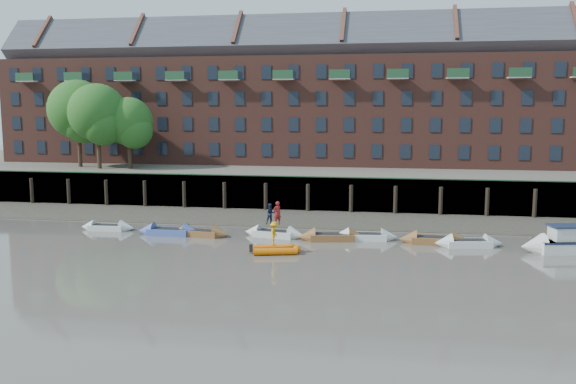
% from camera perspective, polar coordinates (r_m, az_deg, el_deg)
% --- Properties ---
extents(ground, '(220.00, 220.00, 0.00)m').
position_cam_1_polar(ground, '(35.40, 0.25, -7.88)').
color(ground, '#605B53').
rests_on(ground, ground).
extents(foreshore, '(110.00, 8.00, 0.50)m').
position_cam_1_polar(foreshore, '(52.79, 3.46, -2.61)').
color(foreshore, '#3D382F').
rests_on(foreshore, ground).
extents(mud_band, '(110.00, 1.60, 0.10)m').
position_cam_1_polar(mud_band, '(49.47, 3.03, -3.32)').
color(mud_band, '#4C4336').
rests_on(mud_band, ground).
extents(river_wall, '(110.00, 1.23, 3.30)m').
position_cam_1_polar(river_wall, '(56.83, 3.96, -0.23)').
color(river_wall, '#2D2A26').
rests_on(river_wall, ground).
extents(bank_terrace, '(110.00, 28.00, 3.20)m').
position_cam_1_polar(bank_terrace, '(70.28, 5.08, 1.33)').
color(bank_terrace, '#5E594D').
rests_on(bank_terrace, ground).
extents(apartment_terrace, '(80.60, 15.56, 20.98)m').
position_cam_1_polar(apartment_terrace, '(70.88, 5.26, 10.48)').
color(apartment_terrace, brown).
rests_on(apartment_terrace, bank_terrace).
extents(tree_cluster, '(11.76, 7.74, 9.40)m').
position_cam_1_polar(tree_cluster, '(68.47, -17.55, 7.04)').
color(tree_cluster, '#3A281C').
rests_on(tree_cluster, bank_terrace).
extents(rowboat_0, '(4.39, 1.39, 1.26)m').
position_cam_1_polar(rowboat_0, '(50.34, -16.53, -3.19)').
color(rowboat_0, silver).
rests_on(rowboat_0, ground).
extents(rowboat_1, '(4.91, 1.45, 1.42)m').
position_cam_1_polar(rowboat_1, '(47.38, -11.07, -3.65)').
color(rowboat_1, '#485FB5').
rests_on(rowboat_1, ground).
extents(rowboat_2, '(4.71, 1.95, 1.33)m').
position_cam_1_polar(rowboat_2, '(46.57, -8.20, -3.81)').
color(rowboat_2, brown).
rests_on(rowboat_2, ground).
extents(rowboat_3, '(4.97, 2.26, 1.39)m').
position_cam_1_polar(rowboat_3, '(45.80, -1.29, -3.91)').
color(rowboat_3, silver).
rests_on(rowboat_3, ground).
extents(rowboat_4, '(5.13, 2.30, 1.44)m').
position_cam_1_polar(rowboat_4, '(44.73, 4.12, -4.21)').
color(rowboat_4, brown).
rests_on(rowboat_4, ground).
extents(rowboat_5, '(4.86, 1.83, 1.38)m').
position_cam_1_polar(rowboat_5, '(45.11, 7.22, -4.16)').
color(rowboat_5, silver).
rests_on(rowboat_5, ground).
extents(rowboat_6, '(4.93, 1.43, 1.43)m').
position_cam_1_polar(rowboat_6, '(44.77, 13.51, -4.40)').
color(rowboat_6, brown).
rests_on(rowboat_6, ground).
extents(rowboat_7, '(4.91, 2.16, 1.38)m').
position_cam_1_polar(rowboat_7, '(44.48, 16.52, -4.60)').
color(rowboat_7, silver).
rests_on(rowboat_7, ground).
extents(rib_tender, '(3.26, 2.17, 0.55)m').
position_cam_1_polar(rib_tender, '(40.76, -1.03, -5.42)').
color(rib_tender, '#E66405').
rests_on(rib_tender, ground).
extents(motor_launch, '(5.96, 3.08, 2.35)m').
position_cam_1_polar(motor_launch, '(44.73, 23.88, -4.43)').
color(motor_launch, silver).
rests_on(motor_launch, ground).
extents(person_rower_a, '(0.76, 0.74, 1.77)m').
position_cam_1_polar(person_rower_a, '(45.47, -1.02, -1.98)').
color(person_rower_a, maroon).
rests_on(person_rower_a, rowboat_3).
extents(person_rower_b, '(0.95, 0.86, 1.57)m').
position_cam_1_polar(person_rower_b, '(45.68, -1.64, -2.06)').
color(person_rower_b, '#19233F').
rests_on(person_rower_b, rowboat_3).
extents(person_rib_crew, '(0.60, 1.05, 1.62)m').
position_cam_1_polar(person_rib_crew, '(40.54, -1.29, -3.92)').
color(person_rib_crew, orange).
rests_on(person_rib_crew, rib_tender).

